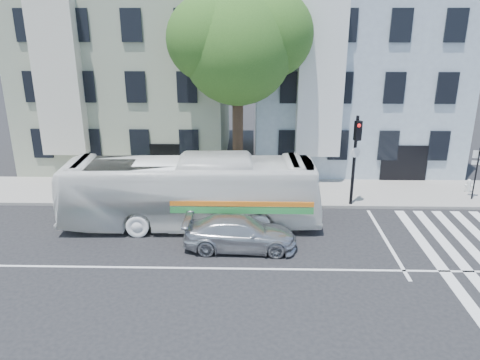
{
  "coord_description": "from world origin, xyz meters",
  "views": [
    {
      "loc": [
        0.69,
        -15.59,
        9.05
      ],
      "look_at": [
        0.24,
        3.34,
        2.4
      ],
      "focal_mm": 35.0,
      "sensor_mm": 36.0,
      "label": 1
    }
  ],
  "objects_px": {
    "bus": "(191,192)",
    "traffic_signal": "(356,150)",
    "fire_hydrant": "(469,185)",
    "sedan": "(240,233)"
  },
  "relations": [
    {
      "from": "bus",
      "to": "traffic_signal",
      "type": "height_order",
      "value": "traffic_signal"
    },
    {
      "from": "sedan",
      "to": "traffic_signal",
      "type": "bearing_deg",
      "value": -49.12
    },
    {
      "from": "fire_hydrant",
      "to": "bus",
      "type": "bearing_deg",
      "value": -163.74
    },
    {
      "from": "bus",
      "to": "fire_hydrant",
      "type": "bearing_deg",
      "value": -75.94
    },
    {
      "from": "bus",
      "to": "traffic_signal",
      "type": "relative_size",
      "value": 2.49
    },
    {
      "from": "traffic_signal",
      "to": "fire_hydrant",
      "type": "height_order",
      "value": "traffic_signal"
    },
    {
      "from": "sedan",
      "to": "fire_hydrant",
      "type": "bearing_deg",
      "value": -60.51
    },
    {
      "from": "bus",
      "to": "fire_hydrant",
      "type": "distance_m",
      "value": 14.96
    },
    {
      "from": "bus",
      "to": "sedan",
      "type": "distance_m",
      "value": 3.32
    },
    {
      "from": "traffic_signal",
      "to": "sedan",
      "type": "bearing_deg",
      "value": -162.22
    }
  ]
}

